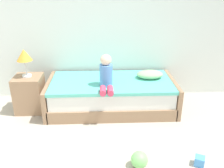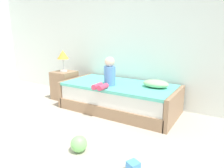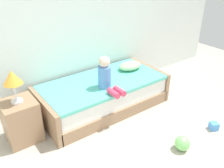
{
  "view_description": "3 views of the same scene",
  "coord_description": "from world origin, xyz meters",
  "px_view_note": "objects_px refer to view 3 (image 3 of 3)",
  "views": [
    {
      "loc": [
        0.18,
        -1.74,
        2.04
      ],
      "look_at": [
        0.33,
        1.75,
        0.55
      ],
      "focal_mm": 39.61,
      "sensor_mm": 36.0,
      "label": 1
    },
    {
      "loc": [
        2.08,
        -1.13,
        1.39
      ],
      "look_at": [
        0.33,
        1.75,
        0.55
      ],
      "focal_mm": 32.62,
      "sensor_mm": 36.0,
      "label": 2
    },
    {
      "loc": [
        -1.59,
        -0.89,
        2.28
      ],
      "look_at": [
        0.33,
        1.75,
        0.55
      ],
      "focal_mm": 38.7,
      "sensor_mm": 36.0,
      "label": 3
    }
  ],
  "objects_px": {
    "bed": "(103,94)",
    "pillow": "(130,66)",
    "nightstand": "(21,121)",
    "table_lamp": "(12,79)",
    "toy_ball": "(182,143)",
    "toy_block": "(214,126)",
    "child_figure": "(106,76)"
  },
  "relations": [
    {
      "from": "child_figure",
      "to": "pillow",
      "type": "distance_m",
      "value": 0.82
    },
    {
      "from": "bed",
      "to": "nightstand",
      "type": "distance_m",
      "value": 1.35
    },
    {
      "from": "bed",
      "to": "nightstand",
      "type": "relative_size",
      "value": 3.52
    },
    {
      "from": "bed",
      "to": "toy_block",
      "type": "bearing_deg",
      "value": -55.95
    },
    {
      "from": "nightstand",
      "to": "table_lamp",
      "type": "height_order",
      "value": "table_lamp"
    },
    {
      "from": "bed",
      "to": "toy_block",
      "type": "xyz_separation_m",
      "value": [
        0.99,
        -1.46,
        -0.19
      ]
    },
    {
      "from": "child_figure",
      "to": "pillow",
      "type": "height_order",
      "value": "child_figure"
    },
    {
      "from": "child_figure",
      "to": "table_lamp",
      "type": "bearing_deg",
      "value": 170.09
    },
    {
      "from": "bed",
      "to": "table_lamp",
      "type": "relative_size",
      "value": 4.69
    },
    {
      "from": "bed",
      "to": "table_lamp",
      "type": "distance_m",
      "value": 1.52
    },
    {
      "from": "bed",
      "to": "pillow",
      "type": "xyz_separation_m",
      "value": [
        0.65,
        0.1,
        0.32
      ]
    },
    {
      "from": "toy_block",
      "to": "table_lamp",
      "type": "bearing_deg",
      "value": 148.15
    },
    {
      "from": "pillow",
      "to": "bed",
      "type": "bearing_deg",
      "value": -171.29
    },
    {
      "from": "nightstand",
      "to": "toy_block",
      "type": "xyz_separation_m",
      "value": [
        2.34,
        -1.45,
        -0.24
      ]
    },
    {
      "from": "nightstand",
      "to": "pillow",
      "type": "bearing_deg",
      "value": 3.09
    },
    {
      "from": "table_lamp",
      "to": "toy_ball",
      "type": "distance_m",
      "value": 2.33
    },
    {
      "from": "bed",
      "to": "pillow",
      "type": "relative_size",
      "value": 4.8
    },
    {
      "from": "bed",
      "to": "toy_ball",
      "type": "relative_size",
      "value": 10.48
    },
    {
      "from": "bed",
      "to": "nightstand",
      "type": "height_order",
      "value": "nightstand"
    },
    {
      "from": "toy_ball",
      "to": "toy_block",
      "type": "xyz_separation_m",
      "value": [
        0.72,
        0.0,
        -0.04
      ]
    },
    {
      "from": "toy_ball",
      "to": "toy_block",
      "type": "distance_m",
      "value": 0.72
    },
    {
      "from": "pillow",
      "to": "toy_block",
      "type": "bearing_deg",
      "value": -77.91
    },
    {
      "from": "table_lamp",
      "to": "pillow",
      "type": "height_order",
      "value": "table_lamp"
    },
    {
      "from": "child_figure",
      "to": "toy_ball",
      "type": "bearing_deg",
      "value": -73.89
    },
    {
      "from": "pillow",
      "to": "toy_ball",
      "type": "xyz_separation_m",
      "value": [
        -0.39,
        -1.56,
        -0.46
      ]
    },
    {
      "from": "child_figure",
      "to": "nightstand",
      "type": "bearing_deg",
      "value": 170.09
    },
    {
      "from": "bed",
      "to": "child_figure",
      "type": "xyz_separation_m",
      "value": [
        -0.09,
        -0.23,
        0.46
      ]
    },
    {
      "from": "table_lamp",
      "to": "bed",
      "type": "bearing_deg",
      "value": 0.34
    },
    {
      "from": "nightstand",
      "to": "pillow",
      "type": "relative_size",
      "value": 1.36
    },
    {
      "from": "child_figure",
      "to": "bed",
      "type": "bearing_deg",
      "value": 68.76
    },
    {
      "from": "toy_ball",
      "to": "nightstand",
      "type": "bearing_deg",
      "value": 138.08
    },
    {
      "from": "bed",
      "to": "nightstand",
      "type": "bearing_deg",
      "value": -179.66
    }
  ]
}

